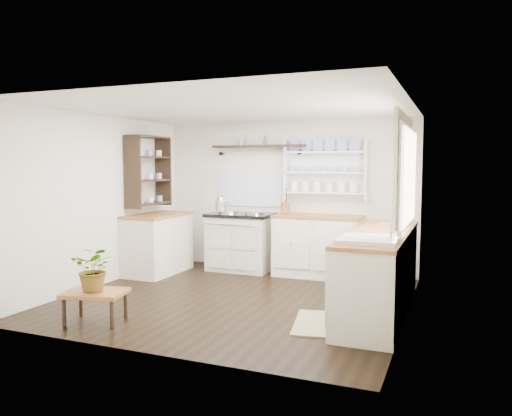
# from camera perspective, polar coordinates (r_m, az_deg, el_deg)

# --- Properties ---
(floor) EXTENTS (4.00, 3.80, 0.01)m
(floor) POSITION_cam_1_polar(r_m,az_deg,el_deg) (6.20, -2.32, -10.33)
(floor) COLOR black
(floor) RESTS_ON ground
(wall_back) EXTENTS (4.00, 0.02, 2.30)m
(wall_back) POSITION_cam_1_polar(r_m,az_deg,el_deg) (7.76, 3.46, 1.38)
(wall_back) COLOR silver
(wall_back) RESTS_ON ground
(wall_right) EXTENTS (0.02, 3.80, 2.30)m
(wall_right) POSITION_cam_1_polar(r_m,az_deg,el_deg) (5.48, 17.03, -0.31)
(wall_right) COLOR silver
(wall_right) RESTS_ON ground
(wall_left) EXTENTS (0.02, 3.80, 2.30)m
(wall_left) POSITION_cam_1_polar(r_m,az_deg,el_deg) (7.06, -17.30, 0.81)
(wall_left) COLOR silver
(wall_left) RESTS_ON ground
(ceiling) EXTENTS (4.00, 3.80, 0.01)m
(ceiling) POSITION_cam_1_polar(r_m,az_deg,el_deg) (6.01, -2.40, 11.32)
(ceiling) COLOR white
(ceiling) RESTS_ON wall_back
(window) EXTENTS (0.08, 1.55, 1.22)m
(window) POSITION_cam_1_polar(r_m,az_deg,el_deg) (5.61, 16.76, 4.05)
(window) COLOR white
(window) RESTS_ON wall_right
(aga_cooker) EXTENTS (0.99, 0.69, 0.92)m
(aga_cooker) POSITION_cam_1_polar(r_m,az_deg,el_deg) (7.76, -1.77, -3.81)
(aga_cooker) COLOR beige
(aga_cooker) RESTS_ON floor
(back_cabinets) EXTENTS (1.27, 0.63, 0.90)m
(back_cabinets) POSITION_cam_1_polar(r_m,az_deg,el_deg) (7.38, 7.11, -4.22)
(back_cabinets) COLOR silver
(back_cabinets) RESTS_ON floor
(right_cabinets) EXTENTS (0.62, 2.43, 0.90)m
(right_cabinets) POSITION_cam_1_polar(r_m,az_deg,el_deg) (5.72, 13.93, -7.03)
(right_cabinets) COLOR silver
(right_cabinets) RESTS_ON floor
(belfast_sink) EXTENTS (0.55, 0.60, 0.45)m
(belfast_sink) POSITION_cam_1_polar(r_m,az_deg,el_deg) (4.92, 12.76, -4.90)
(belfast_sink) COLOR white
(belfast_sink) RESTS_ON right_cabinets
(left_cabinets) EXTENTS (0.62, 1.13, 0.90)m
(left_cabinets) POSITION_cam_1_polar(r_m,az_deg,el_deg) (7.68, -11.16, -3.92)
(left_cabinets) COLOR silver
(left_cabinets) RESTS_ON floor
(plate_rack) EXTENTS (1.20, 0.22, 0.90)m
(plate_rack) POSITION_cam_1_polar(r_m,az_deg,el_deg) (7.53, 8.09, 4.32)
(plate_rack) COLOR white
(plate_rack) RESTS_ON wall_back
(high_shelf) EXTENTS (1.50, 0.29, 0.16)m
(high_shelf) POSITION_cam_1_polar(r_m,az_deg,el_deg) (7.77, 0.38, 6.99)
(high_shelf) COLOR black
(high_shelf) RESTS_ON wall_back
(left_shelving) EXTENTS (0.28, 0.80, 1.05)m
(left_shelving) POSITION_cam_1_polar(r_m,az_deg,el_deg) (7.67, -12.18, 4.23)
(left_shelving) COLOR black
(left_shelving) RESTS_ON wall_left
(kettle) EXTENTS (0.18, 0.18, 0.23)m
(kettle) POSITION_cam_1_polar(r_m,az_deg,el_deg) (7.70, -4.04, 0.55)
(kettle) COLOR silver
(kettle) RESTS_ON aga_cooker
(utensil_crock) EXTENTS (0.13, 0.13, 0.15)m
(utensil_crock) POSITION_cam_1_polar(r_m,az_deg,el_deg) (7.55, 3.35, 0.05)
(utensil_crock) COLOR #9A4C38
(utensil_crock) RESTS_ON back_cabinets
(center_table) EXTENTS (0.70, 0.57, 0.33)m
(center_table) POSITION_cam_1_polar(r_m,az_deg,el_deg) (5.49, -17.90, -9.48)
(center_table) COLOR brown
(center_table) RESTS_ON floor
(potted_plant) EXTENTS (0.51, 0.47, 0.47)m
(potted_plant) POSITION_cam_1_polar(r_m,az_deg,el_deg) (5.43, -17.98, -6.62)
(potted_plant) COLOR #3F7233
(potted_plant) RESTS_ON center_table
(floor_rug) EXTENTS (0.70, 0.94, 0.02)m
(floor_rug) POSITION_cam_1_polar(r_m,az_deg,el_deg) (5.30, 7.52, -12.95)
(floor_rug) COLOR #8B6E50
(floor_rug) RESTS_ON floor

